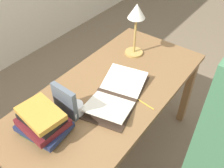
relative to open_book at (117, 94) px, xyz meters
The scene contains 9 objects.
ground_plane 0.79m from the open_book, 73.74° to the left, with size 12.00×12.00×0.00m, color #70604C.
reading_desk 0.14m from the open_book, 73.74° to the left, with size 1.59×0.75×0.77m.
open_book is the anchor object (origin of this frame).
book_stack_tall 0.51m from the open_book, 161.45° to the left, with size 0.24×0.30×0.17m.
book_standing_upright 0.36m from the open_book, 152.99° to the left, with size 0.04×0.18×0.21m.
reading_lamp 0.60m from the open_book, 20.66° to the left, with size 0.15×0.15×0.42m.
coffee_mug 0.29m from the open_book, 158.61° to the left, with size 0.10×0.09×0.08m.
pencil 0.18m from the open_book, 72.65° to the right, with size 0.03×0.17×0.01m.
person_reader 0.67m from the open_book, 94.03° to the right, with size 0.36×0.21×1.62m.
Camera 1 is at (-0.99, -0.77, 1.94)m, focal length 40.00 mm.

